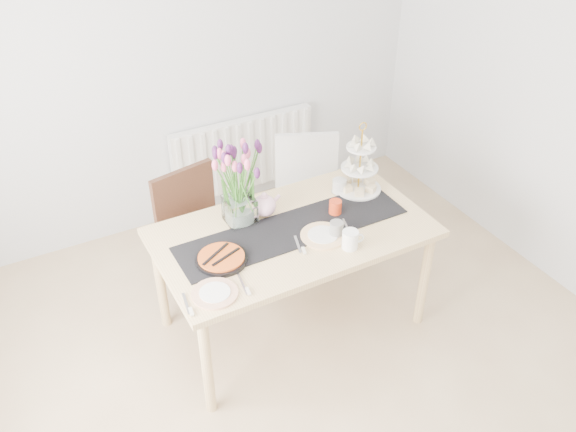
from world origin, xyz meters
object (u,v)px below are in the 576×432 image
cream_jug (339,186)px  tart_tin (221,259)px  radiator (243,154)px  chair_brown (196,227)px  teapot (264,206)px  mug_grey (336,229)px  chair_white (308,189)px  mug_white (350,240)px  plate_left (215,293)px  dining_table (293,240)px  tulip_vase (238,173)px  plate_right (323,236)px  cake_stand (359,174)px  mug_orange (335,207)px

cream_jug → tart_tin: size_ratio=0.31×
radiator → chair_brown: 1.13m
teapot → mug_grey: 0.47m
chair_white → teapot: size_ratio=3.96×
chair_white → mug_white: size_ratio=8.23×
mug_white → mug_grey: bearing=108.5°
chair_brown → plate_left: (-0.23, -0.89, 0.23)m
dining_table → chair_brown: 0.73m
chair_brown → mug_white: bearing=-68.6°
teapot → dining_table: bearing=-77.2°
chair_brown → cream_jug: size_ratio=10.02×
tulip_vase → plate_right: (0.35, -0.36, -0.33)m
cake_stand → tulip_vase: bearing=176.7°
dining_table → plate_left: (-0.62, -0.29, 0.08)m
tulip_vase → mug_white: (0.44, -0.52, -0.28)m
dining_table → teapot: teapot is taller
dining_table → mug_white: bearing=-56.1°
chair_white → mug_grey: chair_white is taller
teapot → plate_left: size_ratio=0.95×
radiator → mug_orange: (-0.04, -1.42, 0.35)m
chair_brown → chair_white: chair_white is taller
chair_white → mug_orange: chair_white is taller
chair_brown → plate_left: chair_brown is taller
chair_brown → cake_stand: bearing=-35.6°
radiator → plate_left: bearing=-118.9°
radiator → dining_table: (-0.34, -1.45, 0.22)m
cream_jug → radiator: bearing=78.4°
mug_white → radiator: bearing=100.0°
plate_left → tart_tin: bearing=59.4°
plate_left → plate_right: size_ratio=0.92×
teapot → mug_white: teapot is taller
mug_grey → mug_white: size_ratio=0.85×
mug_grey → tart_tin: bearing=151.2°
chair_brown → plate_right: size_ratio=3.43×
chair_white → tart_tin: chair_white is taller
teapot → mug_orange: teapot is taller
teapot → mug_grey: teapot is taller
chair_white → mug_orange: (-0.17, -0.62, 0.27)m
dining_table → mug_orange: bearing=4.5°
mug_orange → plate_left: (-0.92, -0.32, -0.04)m
dining_table → cake_stand: bearing=17.2°
mug_orange → teapot: bearing=122.7°
mug_white → plate_left: bearing=-165.5°
teapot → cream_jug: teapot is taller
radiator → chair_white: bearing=-80.5°
dining_table → tart_tin: 0.50m
chair_white → tulip_vase: bearing=-125.6°
radiator → teapot: bearing=-108.8°
plate_right → tart_tin: bearing=172.9°
cream_jug → mug_grey: size_ratio=0.96×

